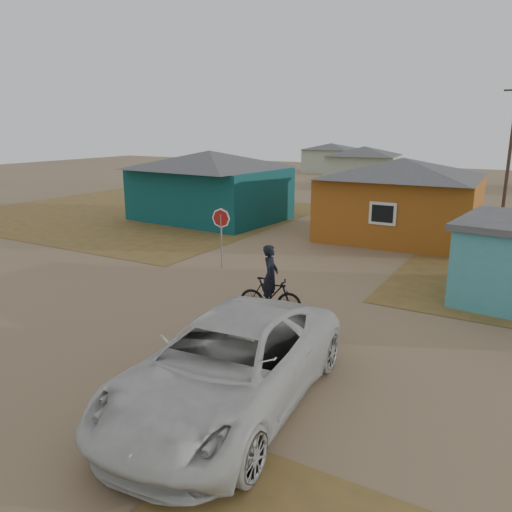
% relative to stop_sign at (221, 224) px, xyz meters
% --- Properties ---
extents(ground, '(120.00, 120.00, 0.00)m').
position_rel_stop_sign_xyz_m(ground, '(2.03, -5.09, -1.73)').
color(ground, '#846A4C').
extents(grass_nw, '(20.00, 18.00, 0.00)m').
position_rel_stop_sign_xyz_m(grass_nw, '(-11.97, 7.91, -1.72)').
color(grass_nw, brown).
rests_on(grass_nw, ground).
extents(house_teal, '(8.93, 7.08, 4.00)m').
position_rel_stop_sign_xyz_m(house_teal, '(-6.47, 8.41, 0.32)').
color(house_teal, '#0B3D3E').
rests_on(house_teal, ground).
extents(house_yellow, '(7.72, 6.76, 3.90)m').
position_rel_stop_sign_xyz_m(house_yellow, '(4.53, 8.91, 0.27)').
color(house_yellow, '#9A5417').
rests_on(house_yellow, ground).
extents(house_pale_west, '(7.04, 6.15, 3.60)m').
position_rel_stop_sign_xyz_m(house_pale_west, '(-3.97, 28.91, 0.13)').
color(house_pale_west, '#A8B79D').
rests_on(house_pale_west, ground).
extents(house_pale_north, '(6.28, 5.81, 3.40)m').
position_rel_stop_sign_xyz_m(house_pale_north, '(-11.97, 40.91, 0.02)').
color(house_pale_north, '#A8B79D').
rests_on(house_pale_north, ground).
extents(utility_pole_near, '(1.40, 0.20, 8.00)m').
position_rel_stop_sign_xyz_m(utility_pole_near, '(8.53, 16.91, 2.41)').
color(utility_pole_near, '#433228').
rests_on(utility_pole_near, ground).
extents(stop_sign, '(0.74, 0.26, 2.34)m').
position_rel_stop_sign_xyz_m(stop_sign, '(0.00, 0.00, 0.00)').
color(stop_sign, gray).
rests_on(stop_sign, ground).
extents(cyclist, '(1.91, 0.94, 2.08)m').
position_rel_stop_sign_xyz_m(cyclist, '(4.00, -3.41, -0.97)').
color(cyclist, black).
rests_on(cyclist, ground).
extents(vehicle, '(3.46, 6.56, 1.76)m').
position_rel_stop_sign_xyz_m(vehicle, '(5.68, -8.20, -0.85)').
color(vehicle, silver).
rests_on(vehicle, ground).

